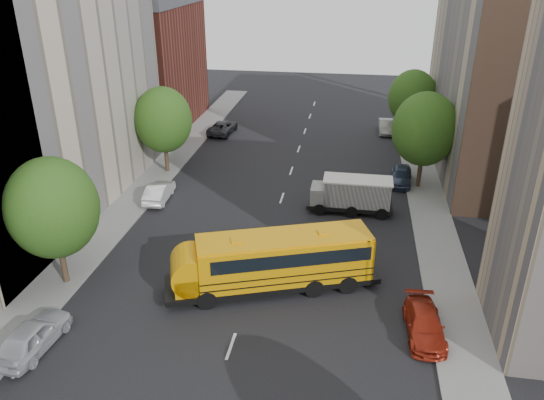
% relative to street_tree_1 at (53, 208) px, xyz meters
% --- Properties ---
extents(ground, '(120.00, 120.00, 0.00)m').
position_rel_street_tree_1_xyz_m(ground, '(11.00, 4.00, -4.95)').
color(ground, black).
rests_on(ground, ground).
extents(sidewalk_left, '(3.00, 80.00, 0.12)m').
position_rel_street_tree_1_xyz_m(sidewalk_left, '(-0.50, 9.00, -4.89)').
color(sidewalk_left, slate).
rests_on(sidewalk_left, ground).
extents(sidewalk_right, '(3.00, 80.00, 0.12)m').
position_rel_street_tree_1_xyz_m(sidewalk_right, '(22.50, 9.00, -4.89)').
color(sidewalk_right, slate).
rests_on(sidewalk_right, ground).
extents(lane_markings, '(0.15, 64.00, 0.01)m').
position_rel_street_tree_1_xyz_m(lane_markings, '(11.00, 14.00, -4.95)').
color(lane_markings, silver).
rests_on(lane_markings, ground).
extents(building_left_cream, '(10.00, 26.00, 20.00)m').
position_rel_street_tree_1_xyz_m(building_left_cream, '(-7.00, 10.00, 5.05)').
color(building_left_cream, beige).
rests_on(building_left_cream, ground).
extents(building_left_redbrick, '(10.00, 15.00, 13.00)m').
position_rel_street_tree_1_xyz_m(building_left_redbrick, '(-7.00, 32.00, 1.55)').
color(building_left_redbrick, maroon).
rests_on(building_left_redbrick, ground).
extents(building_right_far, '(10.00, 22.00, 18.00)m').
position_rel_street_tree_1_xyz_m(building_right_far, '(29.00, 24.00, 4.05)').
color(building_right_far, tan).
rests_on(building_right_far, ground).
extents(street_tree_1, '(5.12, 5.12, 7.90)m').
position_rel_street_tree_1_xyz_m(street_tree_1, '(0.00, 0.00, 0.00)').
color(street_tree_1, '#38281C').
rests_on(street_tree_1, ground).
extents(street_tree_2, '(4.99, 4.99, 7.71)m').
position_rel_street_tree_1_xyz_m(street_tree_2, '(0.00, 18.00, -0.12)').
color(street_tree_2, '#38281C').
rests_on(street_tree_2, ground).
extents(street_tree_4, '(5.25, 5.25, 8.10)m').
position_rel_street_tree_1_xyz_m(street_tree_4, '(22.00, 18.00, 0.12)').
color(street_tree_4, '#38281C').
rests_on(street_tree_4, ground).
extents(street_tree_5, '(4.86, 4.86, 7.51)m').
position_rel_street_tree_1_xyz_m(street_tree_5, '(22.00, 30.00, -0.25)').
color(street_tree_5, '#38281C').
rests_on(street_tree_5, ground).
extents(school_bus, '(12.56, 6.84, 3.49)m').
position_rel_street_tree_1_xyz_m(school_bus, '(12.12, 1.33, -3.00)').
color(school_bus, black).
rests_on(school_bus, ground).
extents(safari_truck, '(6.39, 2.43, 2.72)m').
position_rel_street_tree_1_xyz_m(safari_truck, '(16.49, 12.43, -3.51)').
color(safari_truck, black).
rests_on(safari_truck, ground).
extents(parked_car_0, '(2.19, 4.73, 1.57)m').
position_rel_street_tree_1_xyz_m(parked_car_0, '(1.40, -5.69, -4.17)').
color(parked_car_0, silver).
rests_on(parked_car_0, ground).
extents(parked_car_1, '(1.78, 4.44, 1.43)m').
position_rel_street_tree_1_xyz_m(parked_car_1, '(1.40, 12.11, -4.23)').
color(parked_car_1, white).
rests_on(parked_car_1, ground).
extents(parked_car_2, '(2.68, 5.14, 1.38)m').
position_rel_street_tree_1_xyz_m(parked_car_2, '(2.20, 29.80, -4.26)').
color(parked_car_2, black).
rests_on(parked_car_2, ground).
extents(parked_car_3, '(2.08, 4.58, 1.30)m').
position_rel_street_tree_1_xyz_m(parked_car_3, '(20.60, -1.52, -4.30)').
color(parked_car_3, maroon).
rests_on(parked_car_3, ground).
extents(parked_car_4, '(2.12, 4.41, 1.45)m').
position_rel_street_tree_1_xyz_m(parked_car_4, '(20.60, 18.60, -4.23)').
color(parked_car_4, '#334059').
rests_on(parked_car_4, ground).
extents(parked_car_5, '(1.57, 4.28, 1.40)m').
position_rel_street_tree_1_xyz_m(parked_car_5, '(19.80, 32.94, -4.25)').
color(parked_car_5, gray).
rests_on(parked_car_5, ground).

